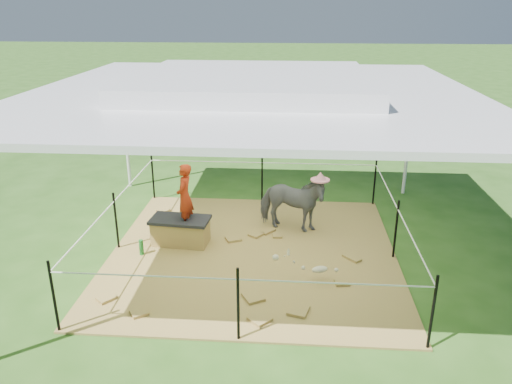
# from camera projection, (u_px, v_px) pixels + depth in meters

# --- Properties ---
(ground) EXTENTS (90.00, 90.00, 0.00)m
(ground) POSITION_uv_depth(u_px,v_px,m) (253.00, 253.00, 8.16)
(ground) COLOR #2D5919
(ground) RESTS_ON ground
(hay_patch) EXTENTS (4.60, 4.60, 0.03)m
(hay_patch) POSITION_uv_depth(u_px,v_px,m) (253.00, 253.00, 8.16)
(hay_patch) COLOR brown
(hay_patch) RESTS_ON ground
(canopy_tent) EXTENTS (6.30, 6.30, 2.90)m
(canopy_tent) POSITION_uv_depth(u_px,v_px,m) (253.00, 88.00, 7.21)
(canopy_tent) COLOR silver
(canopy_tent) RESTS_ON ground
(rope_fence) EXTENTS (4.54, 4.54, 1.00)m
(rope_fence) POSITION_uv_depth(u_px,v_px,m) (253.00, 217.00, 7.94)
(rope_fence) COLOR black
(rope_fence) RESTS_ON ground
(straw_bale) EXTENTS (0.95, 0.54, 0.41)m
(straw_bale) POSITION_uv_depth(u_px,v_px,m) (181.00, 232.00, 8.38)
(straw_bale) COLOR olive
(straw_bale) RESTS_ON hay_patch
(dark_cloth) EXTENTS (1.02, 0.59, 0.05)m
(dark_cloth) POSITION_uv_depth(u_px,v_px,m) (180.00, 220.00, 8.30)
(dark_cloth) COLOR black
(dark_cloth) RESTS_ON straw_bale
(woman) EXTENTS (0.30, 0.42, 1.09)m
(woman) POSITION_uv_depth(u_px,v_px,m) (184.00, 191.00, 8.11)
(woman) COLOR #A2260F
(woman) RESTS_ON straw_bale
(green_bottle) EXTENTS (0.08, 0.08, 0.25)m
(green_bottle) POSITION_uv_depth(u_px,v_px,m) (141.00, 247.00, 8.03)
(green_bottle) COLOR #166621
(green_bottle) RESTS_ON hay_patch
(pony) EXTENTS (1.32, 0.84, 1.03)m
(pony) POSITION_uv_depth(u_px,v_px,m) (291.00, 203.00, 8.75)
(pony) COLOR #4B4A4F
(pony) RESTS_ON hay_patch
(pink_hat) EXTENTS (0.32, 0.32, 0.15)m
(pink_hat) POSITION_uv_depth(u_px,v_px,m) (292.00, 171.00, 8.54)
(pink_hat) COLOR pink
(pink_hat) RESTS_ON pony
(foal) EXTENTS (0.87, 0.65, 0.43)m
(foal) POSITION_uv_depth(u_px,v_px,m) (320.00, 268.00, 7.23)
(foal) COLOR #C0B18C
(foal) RESTS_ON hay_patch
(trash_barrel) EXTENTS (0.68, 0.68, 0.94)m
(trash_barrel) POSITION_uv_depth(u_px,v_px,m) (424.00, 133.00, 13.76)
(trash_barrel) COLOR #183FB4
(trash_barrel) RESTS_ON ground
(picnic_table_near) EXTENTS (1.99, 1.79, 0.68)m
(picnic_table_near) POSITION_uv_depth(u_px,v_px,m) (313.00, 123.00, 15.44)
(picnic_table_near) COLOR brown
(picnic_table_near) RESTS_ON ground
(picnic_table_far) EXTENTS (2.35, 2.04, 0.82)m
(picnic_table_far) POSITION_uv_depth(u_px,v_px,m) (435.00, 117.00, 15.90)
(picnic_table_far) COLOR #51301C
(picnic_table_far) RESTS_ON ground
(distant_person) EXTENTS (0.62, 0.53, 1.12)m
(distant_person) POSITION_uv_depth(u_px,v_px,m) (356.00, 120.00, 14.83)
(distant_person) COLOR teal
(distant_person) RESTS_ON ground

